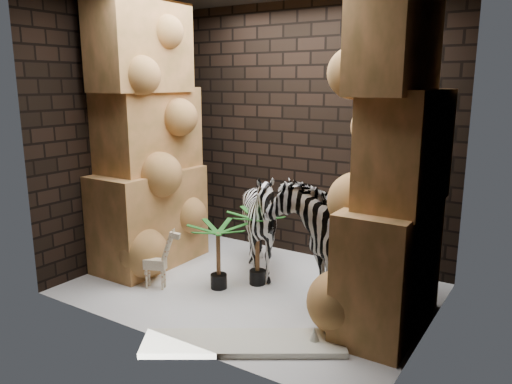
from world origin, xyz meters
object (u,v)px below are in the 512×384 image
Objects in this scene: zebra_right at (338,222)px; palm_front at (257,247)px; zebra_left at (261,228)px; palm_back at (218,256)px; surfboard at (244,343)px; giraffe_toy at (155,257)px.

zebra_right is 1.84× the size of palm_front.
zebra_left is 0.57m from palm_back.
palm_front reaches higher than surfboard.
palm_front is 0.50× the size of surfboard.
giraffe_toy is 0.41× the size of surfboard.
surfboard is (1.41, -0.46, -0.31)m from giraffe_toy.
zebra_left reaches higher than palm_back.
palm_front reaches higher than palm_back.
palm_front is at bearing 84.63° from surfboard.
palm_front is at bearing -62.98° from zebra_left.
zebra_right reaches higher than palm_front.
palm_front is 0.42m from palm_back.
giraffe_toy is at bearing -127.55° from zebra_left.
palm_back is at bearing -144.89° from zebra_right.
giraffe_toy is 1.06m from palm_front.
surfboard is at bearing -59.04° from zebra_left.
palm_back is at bearing 10.99° from giraffe_toy.
zebra_left reaches higher than surfboard.
zebra_left is 1.55m from surfboard.
palm_front is (0.08, -0.19, -0.15)m from zebra_left.
zebra_left reaches higher than giraffe_toy.
zebra_left is (-0.86, -0.06, -0.19)m from zebra_right.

